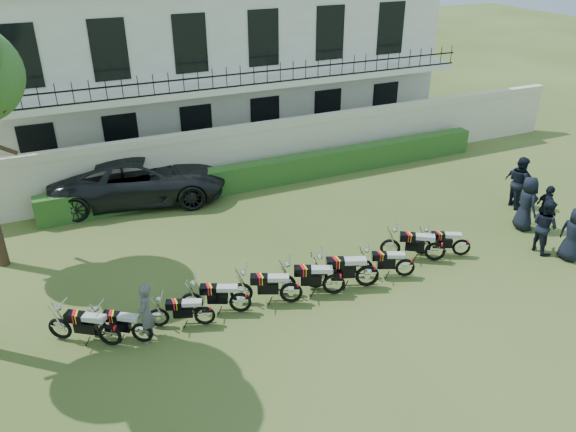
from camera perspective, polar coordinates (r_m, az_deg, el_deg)
name	(u,v)px	position (r m, az deg, el deg)	size (l,w,h in m)	color
ground	(347,281)	(16.30, 6.01, -6.62)	(100.00, 100.00, 0.00)	#3A4C1E
perimeter_wall	(249,152)	(22.26, -4.01, 6.50)	(30.00, 0.35, 2.30)	beige
hedge	(280,171)	(22.15, -0.80, 4.59)	(18.00, 0.60, 1.00)	#24491A
building	(202,58)	(27.03, -8.75, 15.62)	(20.40, 9.60, 7.40)	silver
motorcycle_0	(109,330)	(14.34, -17.73, -10.97)	(1.63, 1.16, 1.04)	black
motorcycle_1	(142,328)	(14.26, -14.65, -10.97)	(1.47, 1.05, 0.94)	black
motorcycle_2	(205,311)	(14.51, -8.48, -9.54)	(1.63, 0.74, 0.93)	black
motorcycle_3	(240,298)	(14.80, -4.88, -8.27)	(1.73, 0.89, 1.01)	black
motorcycle_4	(291,288)	(15.08, 0.33, -7.31)	(1.83, 0.93, 1.07)	black
motorcycle_5	(334,279)	(15.45, 4.70, -6.43)	(1.85, 0.94, 1.08)	black
motorcycle_6	(368,271)	(15.85, 8.09, -5.53)	(2.02, 0.93, 1.15)	black
motorcycle_7	(406,263)	(16.53, 11.86, -4.74)	(1.66, 0.84, 0.97)	black
motorcycle_8	(436,247)	(17.46, 14.77, -3.06)	(1.71, 1.12, 1.07)	black
motorcycle_9	(462,243)	(17.98, 17.26, -2.68)	(1.59, 0.90, 0.95)	black
suv	(140,178)	(21.28, -14.85, 3.72)	(2.86, 6.21, 1.73)	black
inspector	(146,313)	(14.11, -14.25, -9.52)	(0.58, 0.38, 1.59)	#5B5A60
officer_0	(574,234)	(18.87, 27.02, -1.65)	(0.84, 0.55, 1.73)	black
officer_1	(545,226)	(18.96, 24.62, -0.92)	(0.85, 0.66, 1.75)	black
officer_2	(546,209)	(20.23, 24.75, 0.64)	(0.97, 0.40, 1.65)	black
officer_3	(527,203)	(20.13, 23.09, 1.19)	(0.91, 0.59, 1.86)	black
officer_4	(520,182)	(21.71, 22.47, 3.22)	(0.92, 0.72, 1.89)	black
officer_5	(520,183)	(21.73, 22.46, 3.16)	(1.08, 0.45, 1.84)	black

